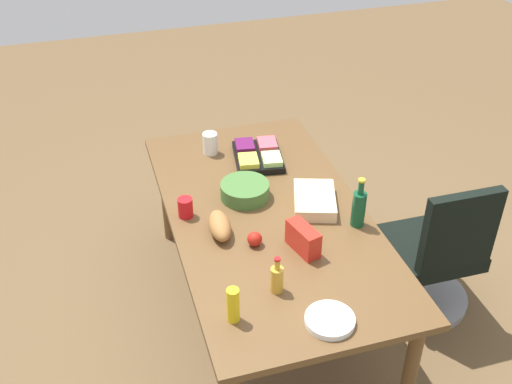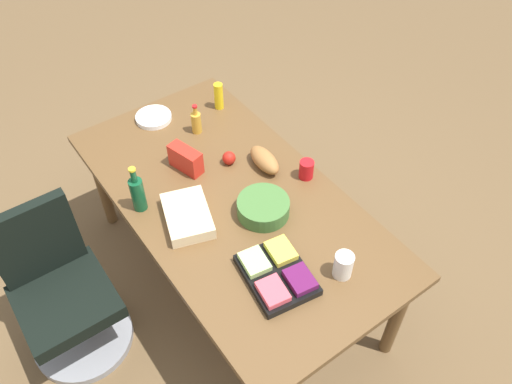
% 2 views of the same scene
% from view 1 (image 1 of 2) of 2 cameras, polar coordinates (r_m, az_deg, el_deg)
% --- Properties ---
extents(ground_plane, '(10.00, 10.00, 0.00)m').
position_cam_1_polar(ground_plane, '(3.85, 0.97, -11.02)').
color(ground_plane, brown).
extents(conference_table, '(1.98, 1.04, 0.75)m').
position_cam_1_polar(conference_table, '(3.40, 1.09, -3.02)').
color(conference_table, brown).
rests_on(conference_table, ground).
extents(office_chair, '(0.56, 0.56, 0.94)m').
position_cam_1_polar(office_chair, '(3.79, 15.95, -6.06)').
color(office_chair, gray).
rests_on(office_chair, ground).
extents(chip_bag_red, '(0.21, 0.13, 0.14)m').
position_cam_1_polar(chip_bag_red, '(3.08, 4.33, -4.28)').
color(chip_bag_red, red).
rests_on(chip_bag_red, conference_table).
extents(mayo_jar, '(0.09, 0.09, 0.14)m').
position_cam_1_polar(mayo_jar, '(3.85, -4.22, 4.45)').
color(mayo_jar, white).
rests_on(mayo_jar, conference_table).
extents(red_solo_cup, '(0.10, 0.10, 0.11)m').
position_cam_1_polar(red_solo_cup, '(3.32, -6.47, -1.42)').
color(red_solo_cup, red).
rests_on(red_solo_cup, conference_table).
extents(wine_bottle, '(0.08, 0.08, 0.28)m').
position_cam_1_polar(wine_bottle, '(3.25, 9.38, -1.41)').
color(wine_bottle, '#114A29').
rests_on(wine_bottle, conference_table).
extents(fruit_platter, '(0.40, 0.33, 0.07)m').
position_cam_1_polar(fruit_platter, '(3.79, 0.19, 3.37)').
color(fruit_platter, black).
rests_on(fruit_platter, conference_table).
extents(dressing_bottle, '(0.06, 0.06, 0.19)m').
position_cam_1_polar(dressing_bottle, '(2.85, 1.93, -7.90)').
color(dressing_bottle, gold).
rests_on(dressing_bottle, conference_table).
extents(apple_red, '(0.10, 0.10, 0.08)m').
position_cam_1_polar(apple_red, '(3.12, -0.12, -4.32)').
color(apple_red, '#AD1D13').
rests_on(apple_red, conference_table).
extents(paper_plate_stack, '(0.25, 0.25, 0.03)m').
position_cam_1_polar(paper_plate_stack, '(2.77, 6.77, -11.56)').
color(paper_plate_stack, white).
rests_on(paper_plate_stack, conference_table).
extents(salad_bowl, '(0.32, 0.32, 0.09)m').
position_cam_1_polar(salad_bowl, '(3.45, -1.02, 0.13)').
color(salad_bowl, '#406C31').
rests_on(salad_bowl, conference_table).
extents(sheet_cake, '(0.37, 0.31, 0.07)m').
position_cam_1_polar(sheet_cake, '(3.40, 5.38, -0.78)').
color(sheet_cake, beige).
rests_on(sheet_cake, conference_table).
extents(bread_loaf, '(0.25, 0.13, 0.10)m').
position_cam_1_polar(bread_loaf, '(3.19, -3.34, -3.09)').
color(bread_loaf, '#9A6634').
rests_on(bread_loaf, conference_table).
extents(mustard_bottle, '(0.07, 0.07, 0.18)m').
position_cam_1_polar(mustard_bottle, '(2.71, -2.11, -10.29)').
color(mustard_bottle, yellow).
rests_on(mustard_bottle, conference_table).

